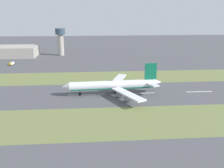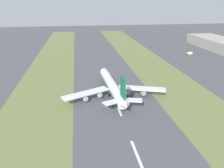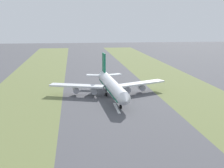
# 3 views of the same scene
# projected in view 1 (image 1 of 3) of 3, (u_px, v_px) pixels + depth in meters

# --- Properties ---
(ground_plane) EXTENTS (800.00, 800.00, 0.00)m
(ground_plane) POSITION_uv_depth(u_px,v_px,m) (103.00, 94.00, 174.39)
(ground_plane) COLOR #4C4C51
(grass_median_west) EXTENTS (40.00, 600.00, 0.01)m
(grass_median_west) POSITION_uv_depth(u_px,v_px,m) (108.00, 122.00, 131.26)
(grass_median_west) COLOR olive
(grass_median_west) RESTS_ON ground
(grass_median_east) EXTENTS (40.00, 600.00, 0.01)m
(grass_median_east) POSITION_uv_depth(u_px,v_px,m) (101.00, 77.00, 217.50)
(grass_median_east) COLOR olive
(grass_median_east) RESTS_ON ground
(centreline_dash_near) EXTENTS (1.20, 18.00, 0.01)m
(centreline_dash_near) POSITION_uv_depth(u_px,v_px,m) (199.00, 92.00, 179.52)
(centreline_dash_near) COLOR silver
(centreline_dash_near) RESTS_ON ground
(centreline_dash_mid) EXTENTS (1.20, 18.00, 0.01)m
(centreline_dash_mid) POSITION_uv_depth(u_px,v_px,m) (141.00, 93.00, 176.40)
(centreline_dash_mid) COLOR silver
(centreline_dash_mid) RESTS_ON ground
(centreline_dash_far) EXTENTS (1.20, 18.00, 0.01)m
(centreline_dash_far) POSITION_uv_depth(u_px,v_px,m) (82.00, 95.00, 173.28)
(centreline_dash_far) COLOR silver
(centreline_dash_far) RESTS_ON ground
(airplane_main_jet) EXTENTS (64.02, 67.21, 20.20)m
(airplane_main_jet) POSITION_uv_depth(u_px,v_px,m) (115.00, 85.00, 173.05)
(airplane_main_jet) COLOR silver
(airplane_main_jet) RESTS_ON ground
(control_tower) EXTENTS (12.00, 12.00, 32.58)m
(control_tower) POSITION_uv_depth(u_px,v_px,m) (61.00, 39.00, 315.87)
(control_tower) COLOR #A39E93
(control_tower) RESTS_ON ground
(service_truck) EXTENTS (6.32, 4.80, 3.10)m
(service_truck) POSITION_uv_depth(u_px,v_px,m) (12.00, 63.00, 264.61)
(service_truck) COLOR gold
(service_truck) RESTS_ON ground
(apron_car) EXTENTS (4.03, 4.62, 2.03)m
(apron_car) POSITION_uv_depth(u_px,v_px,m) (14.00, 62.00, 276.62)
(apron_car) COLOR #4C4C51
(apron_car) RESTS_ON ground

